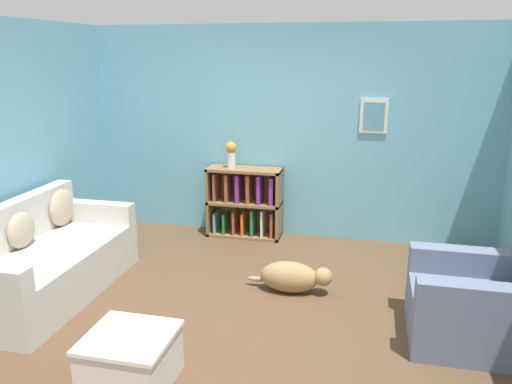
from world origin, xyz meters
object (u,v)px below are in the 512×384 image
couch (43,262)px  recliner_chair (485,301)px  bookshelf (246,202)px  dog (292,277)px  vase (231,153)px  coffee_table (131,358)px

couch → recliner_chair: bearing=0.9°
bookshelf → dog: size_ratio=1.09×
recliner_chair → vase: (-2.64, 1.92, 0.72)m
dog → couch: bearing=-166.3°
vase → coffee_table: bearing=-87.7°
couch → vase: 2.49m
vase → bookshelf: bearing=6.0°
dog → coffee_table: bearing=-118.1°
recliner_chair → coffee_table: 2.76m
vase → recliner_chair: bearing=-36.0°
couch → coffee_table: couch is taller
recliner_chair → couch: bearing=-179.1°
couch → coffee_table: bearing=-36.7°
bookshelf → recliner_chair: 3.13m
couch → recliner_chair: 3.96m
recliner_chair → coffee_table: size_ratio=1.76×
couch → bookshelf: 2.50m
bookshelf → recliner_chair: bearing=-38.2°
dog → vase: (-1.01, 1.41, 0.91)m
couch → vase: size_ratio=5.78×
recliner_chair → vase: 3.34m
couch → vase: bearing=56.2°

